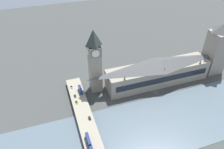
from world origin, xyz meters
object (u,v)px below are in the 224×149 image
Objects in this scene: car_northbound_tail at (90,118)px; car_southbound_tail at (77,102)px; car_northbound_lead at (75,96)px; clock_tower at (95,60)px; double_decker_bus_lead at (80,90)px; double_decker_bus_rear at (88,140)px; victoria_tower at (216,49)px; car_southbound_lead at (71,87)px; parliament_hall at (158,72)px; road_bridge at (92,139)px.

car_northbound_tail is 0.90× the size of car_southbound_tail.
clock_tower is at bearing -66.63° from car_northbound_lead.
double_decker_bus_rear reaches higher than double_decker_bus_lead.
clock_tower is 1.09× the size of victoria_tower.
car_northbound_lead is (-10.07, 23.32, -29.38)m from clock_tower.
car_southbound_lead is (68.58, 0.50, -2.04)m from double_decker_bus_rear.
clock_tower is at bearing -73.20° from double_decker_bus_lead.
car_northbound_lead is 1.04× the size of car_southbound_lead.
clock_tower reaches higher than car_northbound_lead.
parliament_hall is 26.86× the size of car_northbound_lead.
parliament_hall is at bearing -58.52° from road_bridge.
clock_tower reaches higher than road_bridge.
double_decker_bus_lead is 2.49× the size of car_northbound_lead.
clock_tower is at bearing -51.57° from car_southbound_tail.
double_decker_bus_lead is (4.93, 148.67, -20.36)m from victoria_tower.
double_decker_bus_lead reaches higher than car_southbound_tail.
double_decker_bus_lead reaches higher than car_northbound_tail.
clock_tower is 16.95× the size of car_southbound_lead.
double_decker_bus_lead is (4.98, 80.85, -6.15)m from parliament_hall.
clock_tower is 14.62× the size of car_southbound_tail.
parliament_hall reaches higher than car_southbound_lead.
double_decker_bus_lead is 2.49× the size of car_northbound_tail.
clock_tower is 5.64× the size of double_decker_bus_rear.
car_northbound_lead is (0.04, 87.16, -8.23)m from parliament_hall.
road_bridge is 51.83m from car_northbound_lead.
double_decker_bus_rear is 2.89× the size of car_northbound_tail.
car_northbound_lead is at bearing -0.26° from double_decker_bus_rear.
parliament_hall is at bearing -58.28° from double_decker_bus_rear.
car_southbound_lead is at bearing 0.41° from double_decker_bus_rear.
double_decker_bus_lead is at bearing -6.34° from double_decker_bus_rear.
car_northbound_lead is at bearing -1.95° from car_southbound_tail.
car_southbound_lead is (4.44, 24.06, -29.32)m from clock_tower.
car_northbound_tail is 23.80m from car_southbound_tail.
double_decker_bus_rear is 54.10m from car_northbound_lead.
clock_tower reaches higher than double_decker_bus_rear.
parliament_hall is 1.65× the size of clock_tower.
road_bridge is 39.22× the size of car_northbound_tail.
clock_tower reaches higher than car_southbound_tail.
road_bridge is 35.23× the size of car_southbound_tail.
parliament_hall is 81.23m from double_decker_bus_lead.
victoria_tower is at bearing -89.96° from parliament_hall.
car_northbound_tail is at bearing 111.27° from parliament_hall.
road_bridge is at bearing -176.99° from car_southbound_lead.
car_northbound_tail reaches higher than car_northbound_lead.
double_decker_bus_lead is at bearing -25.91° from car_southbound_tail.
car_northbound_tail reaches higher than car_southbound_tail.
car_southbound_lead reaches higher than road_bridge.
road_bridge is 15.73× the size of double_decker_bus_lead.
parliament_hall is 87.13m from car_northbound_tail.
victoria_tower is 153.61m from car_northbound_tail.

